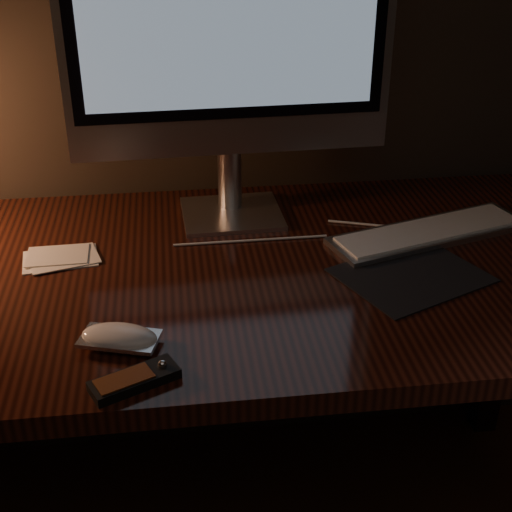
{
  "coord_description": "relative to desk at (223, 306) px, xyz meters",
  "views": [
    {
      "loc": [
        -0.09,
        0.71,
        1.4
      ],
      "look_at": [
        0.04,
        1.73,
        0.84
      ],
      "focal_mm": 50.0,
      "sensor_mm": 36.0,
      "label": 1
    }
  ],
  "objects": [
    {
      "name": "desk",
      "position": [
        0.0,
        0.0,
        0.0
      ],
      "size": [
        1.6,
        0.75,
        0.75
      ],
      "color": "#37140C",
      "rests_on": "ground"
    },
    {
      "name": "monitor",
      "position": [
        0.04,
        0.15,
        0.52
      ],
      "size": [
        0.63,
        0.19,
        0.66
      ],
      "rotation": [
        0.0,
        0.0,
        0.03
      ],
      "color": "silver",
      "rests_on": "desk"
    },
    {
      "name": "keyboard",
      "position": [
        0.42,
        0.01,
        0.14
      ],
      "size": [
        0.44,
        0.23,
        0.02
      ],
      "primitive_type": "cube",
      "rotation": [
        0.0,
        0.0,
        0.29
      ],
      "color": "silver",
      "rests_on": "desk"
    },
    {
      "name": "mousepad",
      "position": [
        0.33,
        -0.14,
        0.13
      ],
      "size": [
        0.3,
        0.28,
        0.0
      ],
      "primitive_type": "cube",
      "rotation": [
        0.0,
        0.0,
        0.42
      ],
      "color": "black",
      "rests_on": "desk"
    },
    {
      "name": "mouse",
      "position": [
        -0.18,
        -0.29,
        0.14
      ],
      "size": [
        0.13,
        0.1,
        0.02
      ],
      "primitive_type": "ellipsoid",
      "rotation": [
        0.0,
        0.0,
        -0.3
      ],
      "color": "white",
      "rests_on": "desk"
    },
    {
      "name": "media_remote",
      "position": [
        -0.16,
        -0.39,
        0.14
      ],
      "size": [
        0.14,
        0.1,
        0.02
      ],
      "rotation": [
        0.0,
        0.0,
        0.44
      ],
      "color": "black",
      "rests_on": "desk"
    },
    {
      "name": "papers",
      "position": [
        -0.31,
        0.0,
        0.13
      ],
      "size": [
        0.15,
        0.11,
        0.01
      ],
      "primitive_type": "cube",
      "rotation": [
        0.0,
        0.0,
        0.13
      ],
      "color": "white",
      "rests_on": "desk"
    },
    {
      "name": "cable",
      "position": [
        0.21,
        0.03,
        0.13
      ],
      "size": [
        0.58,
        0.12,
        0.01
      ],
      "primitive_type": "cylinder",
      "rotation": [
        0.0,
        1.57,
        -0.2
      ],
      "color": "white",
      "rests_on": "desk"
    }
  ]
}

